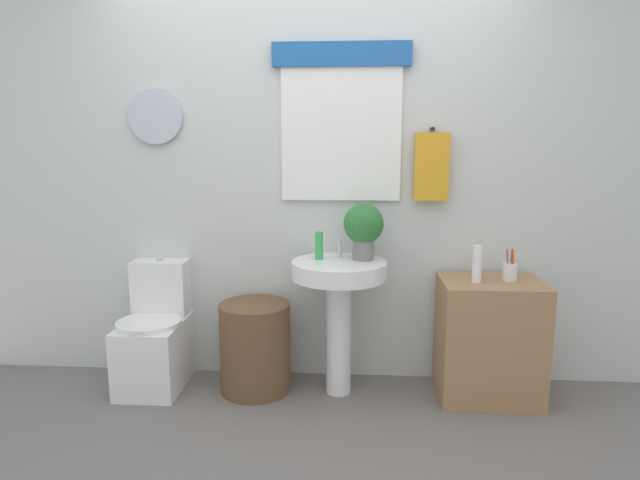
{
  "coord_description": "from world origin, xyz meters",
  "views": [
    {
      "loc": [
        0.28,
        -2.21,
        1.49
      ],
      "look_at": [
        0.08,
        0.8,
        0.94
      ],
      "focal_mm": 30.26,
      "sensor_mm": 36.0,
      "label": 1
    }
  ],
  "objects_px": {
    "wooden_cabinet": "(489,339)",
    "lotion_bottle": "(477,264)",
    "laundry_hamper": "(255,347)",
    "toilet": "(156,339)",
    "pedestal_sink": "(339,293)",
    "toothbrush_cup": "(510,271)",
    "soap_bottle": "(319,246)",
    "potted_plant": "(364,227)"
  },
  "relations": [
    {
      "from": "laundry_hamper",
      "to": "toothbrush_cup",
      "type": "distance_m",
      "value": 1.57
    },
    {
      "from": "toilet",
      "to": "laundry_hamper",
      "type": "xyz_separation_m",
      "value": [
        0.63,
        -0.03,
        -0.03
      ]
    },
    {
      "from": "laundry_hamper",
      "to": "pedestal_sink",
      "type": "height_order",
      "value": "pedestal_sink"
    },
    {
      "from": "pedestal_sink",
      "to": "lotion_bottle",
      "type": "xyz_separation_m",
      "value": [
        0.78,
        -0.04,
        0.19
      ]
    },
    {
      "from": "potted_plant",
      "to": "soap_bottle",
      "type": "bearing_deg",
      "value": -177.8
    },
    {
      "from": "soap_bottle",
      "to": "potted_plant",
      "type": "distance_m",
      "value": 0.28
    },
    {
      "from": "pedestal_sink",
      "to": "soap_bottle",
      "type": "xyz_separation_m",
      "value": [
        -0.12,
        0.05,
        0.27
      ]
    },
    {
      "from": "soap_bottle",
      "to": "potted_plant",
      "type": "relative_size",
      "value": 0.5
    },
    {
      "from": "wooden_cabinet",
      "to": "soap_bottle",
      "type": "height_order",
      "value": "soap_bottle"
    },
    {
      "from": "laundry_hamper",
      "to": "lotion_bottle",
      "type": "xyz_separation_m",
      "value": [
        1.28,
        -0.04,
        0.54
      ]
    },
    {
      "from": "pedestal_sink",
      "to": "toothbrush_cup",
      "type": "height_order",
      "value": "toothbrush_cup"
    },
    {
      "from": "toilet",
      "to": "lotion_bottle",
      "type": "distance_m",
      "value": 1.98
    },
    {
      "from": "toilet",
      "to": "soap_bottle",
      "type": "bearing_deg",
      "value": 0.93
    },
    {
      "from": "laundry_hamper",
      "to": "potted_plant",
      "type": "relative_size",
      "value": 1.64
    },
    {
      "from": "lotion_bottle",
      "to": "toothbrush_cup",
      "type": "distance_m",
      "value": 0.22
    },
    {
      "from": "laundry_hamper",
      "to": "lotion_bottle",
      "type": "relative_size",
      "value": 2.55
    },
    {
      "from": "wooden_cabinet",
      "to": "soap_bottle",
      "type": "distance_m",
      "value": 1.14
    },
    {
      "from": "toilet",
      "to": "potted_plant",
      "type": "height_order",
      "value": "potted_plant"
    },
    {
      "from": "pedestal_sink",
      "to": "wooden_cabinet",
      "type": "bearing_deg",
      "value": 0.0
    },
    {
      "from": "pedestal_sink",
      "to": "potted_plant",
      "type": "relative_size",
      "value": 2.45
    },
    {
      "from": "toilet",
      "to": "toothbrush_cup",
      "type": "bearing_deg",
      "value": -0.37
    },
    {
      "from": "laundry_hamper",
      "to": "pedestal_sink",
      "type": "distance_m",
      "value": 0.61
    },
    {
      "from": "pedestal_sink",
      "to": "lotion_bottle",
      "type": "relative_size",
      "value": 3.81
    },
    {
      "from": "laundry_hamper",
      "to": "wooden_cabinet",
      "type": "distance_m",
      "value": 1.39
    },
    {
      "from": "toothbrush_cup",
      "to": "potted_plant",
      "type": "bearing_deg",
      "value": 177.26
    },
    {
      "from": "wooden_cabinet",
      "to": "potted_plant",
      "type": "bearing_deg",
      "value": 175.37
    },
    {
      "from": "soap_bottle",
      "to": "laundry_hamper",
      "type": "bearing_deg",
      "value": -172.58
    },
    {
      "from": "toilet",
      "to": "laundry_hamper",
      "type": "height_order",
      "value": "toilet"
    },
    {
      "from": "pedestal_sink",
      "to": "soap_bottle",
      "type": "bearing_deg",
      "value": 157.38
    },
    {
      "from": "wooden_cabinet",
      "to": "lotion_bottle",
      "type": "height_order",
      "value": "lotion_bottle"
    },
    {
      "from": "toilet",
      "to": "lotion_bottle",
      "type": "relative_size",
      "value": 3.67
    },
    {
      "from": "toilet",
      "to": "pedestal_sink",
      "type": "distance_m",
      "value": 1.18
    },
    {
      "from": "pedestal_sink",
      "to": "laundry_hamper",
      "type": "bearing_deg",
      "value": 180.0
    },
    {
      "from": "toilet",
      "to": "lotion_bottle",
      "type": "xyz_separation_m",
      "value": [
        1.91,
        -0.07,
        0.52
      ]
    },
    {
      "from": "potted_plant",
      "to": "wooden_cabinet",
      "type": "bearing_deg",
      "value": -4.63
    },
    {
      "from": "toothbrush_cup",
      "to": "pedestal_sink",
      "type": "bearing_deg",
      "value": -178.85
    },
    {
      "from": "toilet",
      "to": "laundry_hamper",
      "type": "bearing_deg",
      "value": -3.06
    },
    {
      "from": "laundry_hamper",
      "to": "lotion_bottle",
      "type": "bearing_deg",
      "value": -1.78
    },
    {
      "from": "pedestal_sink",
      "to": "potted_plant",
      "type": "distance_m",
      "value": 0.41
    },
    {
      "from": "toilet",
      "to": "wooden_cabinet",
      "type": "distance_m",
      "value": 2.01
    },
    {
      "from": "toilet",
      "to": "pedestal_sink",
      "type": "bearing_deg",
      "value": -1.7
    },
    {
      "from": "laundry_hamper",
      "to": "wooden_cabinet",
      "type": "relative_size",
      "value": 0.77
    }
  ]
}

